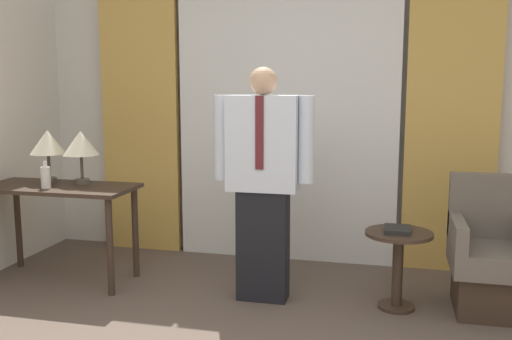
{
  "coord_description": "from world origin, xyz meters",
  "views": [
    {
      "loc": [
        0.89,
        -1.91,
        1.54
      ],
      "look_at": [
        0.01,
        1.77,
        0.96
      ],
      "focal_mm": 40.0,
      "sensor_mm": 36.0,
      "label": 1
    }
  ],
  "objects": [
    {
      "name": "armchair",
      "position": [
        1.57,
        2.09,
        0.35
      ],
      "size": [
        0.52,
        0.6,
        0.91
      ],
      "color": "#38281E",
      "rests_on": "ground_plane"
    },
    {
      "name": "bottle_near_edge",
      "position": [
        -1.63,
        1.83,
        0.84
      ],
      "size": [
        0.07,
        0.07,
        0.21
      ],
      "color": "silver",
      "rests_on": "desk"
    },
    {
      "name": "curtain_sheer_center",
      "position": [
        0.0,
        2.91,
        1.29
      ],
      "size": [
        1.9,
        0.06,
        2.58
      ],
      "color": "white",
      "rests_on": "ground_plane"
    },
    {
      "name": "table_lamp_left",
      "position": [
        -1.75,
        2.05,
        1.07
      ],
      "size": [
        0.28,
        0.28,
        0.42
      ],
      "color": "#4C4238",
      "rests_on": "desk"
    },
    {
      "name": "desk",
      "position": [
        -1.61,
        1.94,
        0.64
      ],
      "size": [
        1.19,
        0.54,
        0.76
      ],
      "color": "#38281E",
      "rests_on": "ground_plane"
    },
    {
      "name": "wall_back",
      "position": [
        0.0,
        3.04,
        1.35
      ],
      "size": [
        10.0,
        0.06,
        2.7
      ],
      "color": "silver",
      "rests_on": "ground_plane"
    },
    {
      "name": "person",
      "position": [
        0.02,
        1.92,
        0.89
      ],
      "size": [
        0.71,
        0.23,
        1.65
      ],
      "color": "black",
      "rests_on": "ground_plane"
    },
    {
      "name": "curtain_drape_left",
      "position": [
        -1.35,
        2.91,
        1.29
      ],
      "size": [
        0.72,
        0.06,
        2.58
      ],
      "color": "gold",
      "rests_on": "ground_plane"
    },
    {
      "name": "book",
      "position": [
        0.95,
        1.97,
        0.56
      ],
      "size": [
        0.17,
        0.22,
        0.03
      ],
      "color": "black",
      "rests_on": "side_table"
    },
    {
      "name": "curtain_drape_right",
      "position": [
        1.35,
        2.91,
        1.29
      ],
      "size": [
        0.72,
        0.06,
        2.58
      ],
      "color": "gold",
      "rests_on": "ground_plane"
    },
    {
      "name": "table_lamp_right",
      "position": [
        -1.46,
        2.05,
        1.07
      ],
      "size": [
        0.28,
        0.28,
        0.42
      ],
      "color": "#4C4238",
      "rests_on": "desk"
    },
    {
      "name": "side_table",
      "position": [
        0.96,
        1.96,
        0.37
      ],
      "size": [
        0.46,
        0.46,
        0.54
      ],
      "color": "#38281E",
      "rests_on": "ground_plane"
    }
  ]
}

